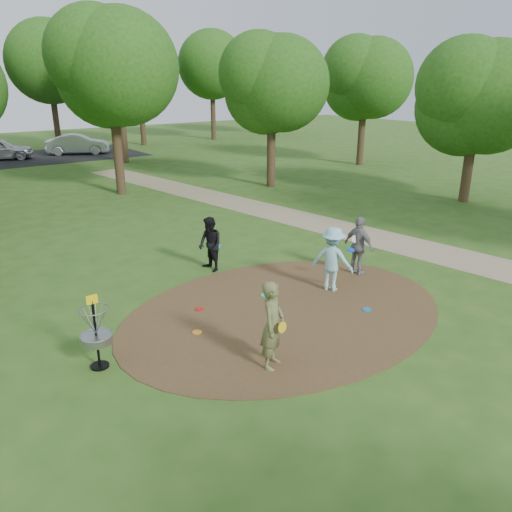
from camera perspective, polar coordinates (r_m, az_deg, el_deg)
ground at (r=12.21m, az=3.38°, el=-6.39°), size 100.00×100.00×0.00m
dirt_clearing at (r=12.21m, az=3.38°, el=-6.35°), size 8.40×8.40×0.02m
footpath at (r=17.92m, az=15.34°, el=1.56°), size 7.55×39.89×0.01m
parking_lot at (r=39.79m, az=-23.45°, el=10.33°), size 14.00×8.00×0.01m
player_observer_with_disc at (r=9.64m, az=1.92°, el=-7.90°), size 0.78×0.72×1.80m
player_throwing_with_disc at (r=13.24m, az=8.74°, el=-0.38°), size 1.30×1.30×1.74m
player_walking_with_disc at (r=14.54m, az=-5.25°, el=1.33°), size 0.65×0.79×1.61m
player_waiting_with_disc at (r=14.49m, az=11.68°, el=1.13°), size 0.51×1.01×1.71m
disc_ground_cyan at (r=13.02m, az=1.02°, el=-4.49°), size 0.22×0.22×0.02m
disc_ground_blue at (r=12.54m, az=12.56°, el=-5.99°), size 0.22×0.22×0.02m
disc_ground_red at (r=12.35m, az=-6.48°, el=-6.03°), size 0.22×0.22×0.02m
car_right at (r=40.26m, az=-19.70°, el=11.94°), size 4.67×3.23×1.46m
disc_ground_orange at (r=11.29m, az=-6.75°, el=-8.65°), size 0.22×0.22×0.02m
disc_golf_basket at (r=10.09m, az=-17.90°, el=-7.73°), size 0.63×0.63×1.54m
tree_ring at (r=19.49m, az=-10.42°, el=19.00°), size 37.07×45.23×9.04m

